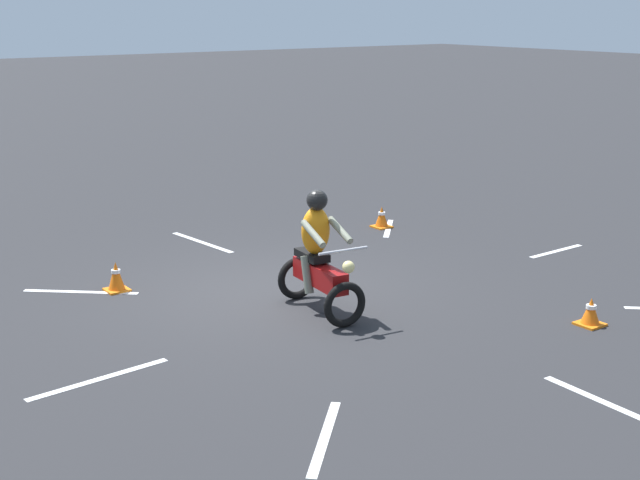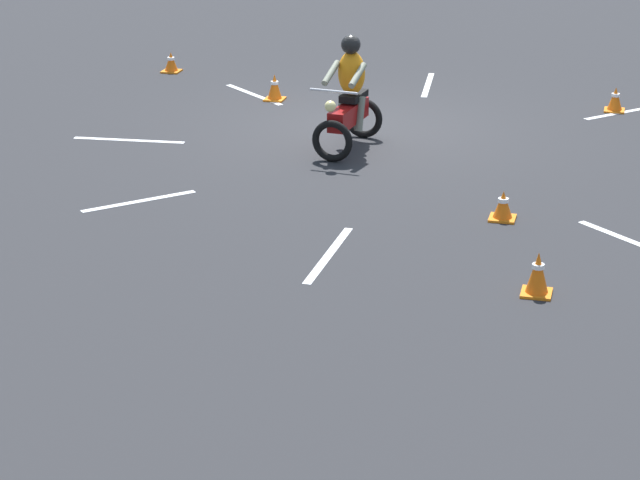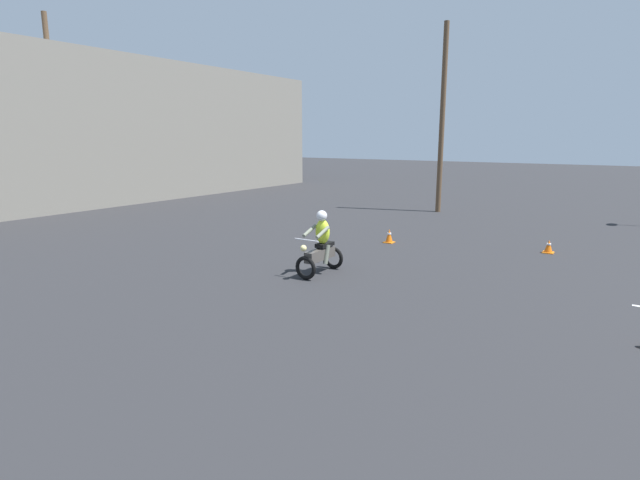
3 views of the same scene
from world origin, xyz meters
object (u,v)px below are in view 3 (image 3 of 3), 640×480
at_px(motorcycle_rider_background, 321,246).
at_px(utility_pole_near, 442,120).
at_px(utility_pole_far, 54,114).
at_px(traffic_cone_near_left, 389,236).
at_px(traffic_cone_mid_center, 549,247).

height_order(motorcycle_rider_background, utility_pole_near, utility_pole_near).
bearing_deg(utility_pole_far, motorcycle_rider_background, -99.91).
xyz_separation_m(motorcycle_rider_background, utility_pole_near, (12.32, 1.29, 3.55)).
relative_size(traffic_cone_near_left, traffic_cone_mid_center, 1.13).
distance_m(motorcycle_rider_background, utility_pole_near, 12.89).
height_order(motorcycle_rider_background, utility_pole_far, utility_pole_far).
xyz_separation_m(traffic_cone_near_left, utility_pole_near, (7.81, 1.12, 4.05)).
bearing_deg(utility_pole_far, utility_pole_near, -59.01).
bearing_deg(motorcycle_rider_background, traffic_cone_near_left, -87.06).
xyz_separation_m(traffic_cone_mid_center, utility_pole_near, (6.53, 5.89, 4.08)).
distance_m(traffic_cone_near_left, utility_pole_near, 8.87).
height_order(traffic_cone_mid_center, utility_pole_near, utility_pole_near).
distance_m(traffic_cone_mid_center, utility_pole_near, 9.69).
height_order(motorcycle_rider_background, traffic_cone_mid_center, motorcycle_rider_background).
xyz_separation_m(traffic_cone_mid_center, utility_pole_far, (-2.84, 21.49, 4.35)).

